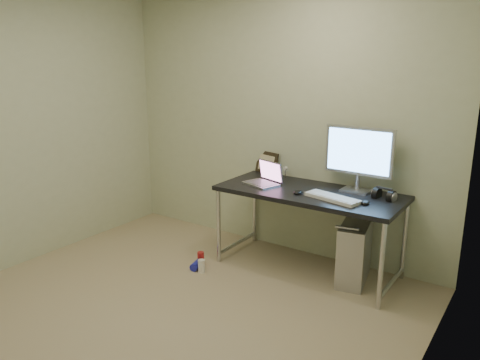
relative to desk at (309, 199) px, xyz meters
The scene contains 19 objects.
floor 1.64m from the desk, 111.23° to the right, with size 3.50×3.50×0.00m, color tan.
wall_back 0.87m from the desk, 146.93° to the left, with size 3.50×0.02×2.50m, color beige.
wall_left 2.75m from the desk, 148.65° to the right, with size 0.02×3.50×2.50m, color beige.
wall_right 1.93m from the desk, 49.16° to the right, with size 0.02×3.50×2.50m, color beige.
desk is the anchor object (origin of this frame).
tower_computer 0.59m from the desk, ahead, with size 0.31×0.54×0.56m.
cable_a 0.56m from the desk, 38.82° to the left, with size 0.01×0.01×0.70m, color black.
cable_b 0.62m from the desk, 31.25° to the left, with size 0.01×0.01×0.72m, color black.
can_red 1.16m from the desk, 153.04° to the right, with size 0.06×0.06×0.11m, color red.
can_white 1.14m from the desk, 142.46° to the right, with size 0.06×0.06×0.12m, color white.
can_blue 1.20m from the desk, 146.28° to the right, with size 0.07×0.07×0.13m, color #1F23BC.
laptop 0.46m from the desk, behind, with size 0.36×0.33×0.21m.
monitor 0.58m from the desk, 32.50° to the left, with size 0.60×0.18×0.57m.
keyboard 0.31m from the desk, 25.47° to the right, with size 0.47×0.15×0.03m, color white.
mouse_right 0.55m from the desk, ahead, with size 0.07×0.11×0.04m, color black.
mouse_left 0.17m from the desk, 110.29° to the right, with size 0.07×0.11×0.04m, color black.
headphones 0.64m from the desk, 11.33° to the left, with size 0.20×0.12×0.12m.
picture_frame 0.74m from the desk, 152.67° to the left, with size 0.28×0.03×0.22m, color black.
webcam 0.52m from the desk, 144.52° to the left, with size 0.04×0.04×0.11m.
Camera 1 is at (2.25, -2.20, 1.89)m, focal length 35.00 mm.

